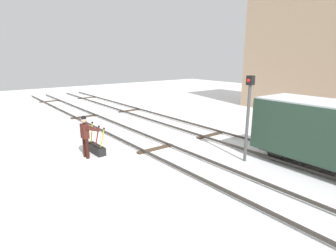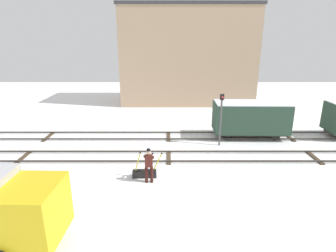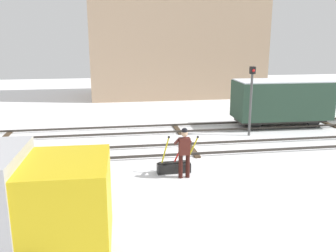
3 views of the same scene
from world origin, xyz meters
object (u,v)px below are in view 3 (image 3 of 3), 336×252
object	(u,v)px
rail_worker	(184,149)
switch_lever_frame	(174,166)
freight_car_back_track	(281,100)
signal_post	(251,93)

from	to	relation	value
rail_worker	switch_lever_frame	bearing A→B (deg)	113.84
rail_worker	freight_car_back_track	size ratio (longest dim) A/B	0.35
freight_car_back_track	rail_worker	bearing A→B (deg)	-134.78
signal_post	freight_car_back_track	world-z (taller)	signal_post
freight_car_back_track	signal_post	bearing A→B (deg)	-145.50
switch_lever_frame	freight_car_back_track	bearing A→B (deg)	37.93
rail_worker	signal_post	distance (m)	6.75
switch_lever_frame	freight_car_back_track	world-z (taller)	freight_car_back_track
rail_worker	signal_post	world-z (taller)	signal_post
signal_post	freight_car_back_track	distance (m)	2.99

